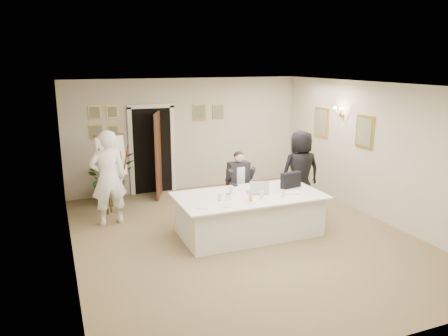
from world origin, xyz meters
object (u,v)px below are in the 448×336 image
paper_stack (291,193)px  laptop_bag (291,180)px  seated_man (239,183)px  steel_jug (228,197)px  laptop (256,186)px  oj_glass (251,199)px  conference_table (249,214)px  flip_chart (111,179)px  standing_woman (300,171)px  potted_palm (110,178)px  standing_man (108,178)px

paper_stack → laptop_bag: bearing=61.9°
seated_man → steel_jug: 1.38m
laptop → steel_jug: (-0.66, -0.21, -0.08)m
seated_man → oj_glass: 1.49m
seated_man → oj_glass: size_ratio=10.75×
conference_table → laptop: bearing=20.3°
seated_man → paper_stack: size_ratio=4.82×
flip_chart → steel_jug: flip_chart is taller
paper_stack → standing_woman: bearing=51.3°
seated_man → conference_table: bearing=-115.4°
laptop → oj_glass: (-0.34, -0.47, -0.07)m
conference_table → seated_man: bearing=76.2°
conference_table → steel_jug: (-0.48, -0.14, 0.44)m
standing_woman → potted_palm: bearing=-22.3°
conference_table → standing_man: 2.86m
laptop_bag → oj_glass: laptop_bag is taller
seated_man → flip_chart: 2.71m
seated_man → potted_palm: bearing=131.2°
conference_table → standing_man: bearing=147.7°
oj_glass → paper_stack: bearing=11.5°
standing_man → steel_jug: size_ratio=17.42×
potted_palm → flip_chart: bearing=-95.9°
conference_table → flip_chart: flip_chart is taller
oj_glass → standing_woman: bearing=34.5°
laptop → paper_stack: 0.67m
potted_palm → laptop: size_ratio=3.20×
seated_man → flip_chart: flip_chart is taller
standing_woman → standing_man: bearing=-3.7°
seated_man → oj_glass: seated_man is taller
paper_stack → steel_jug: (-1.26, 0.07, 0.04)m
laptop_bag → paper_stack: (-0.18, -0.34, -0.14)m
seated_man → potted_palm: size_ratio=1.15×
steel_jug → seated_man: bearing=57.9°
oj_glass → potted_palm: bearing=121.6°
seated_man → standing_woman: size_ratio=0.79×
conference_table → standing_man: size_ratio=1.43×
oj_glass → standing_man: bearing=139.2°
seated_man → steel_jug: size_ratio=12.70×
potted_palm → laptop: 3.66m
conference_table → steel_jug: size_ratio=24.87×
laptop → steel_jug: 0.70m
conference_table → oj_glass: size_ratio=21.04×
laptop_bag → flip_chart: bearing=138.3°
oj_glass → laptop_bag: bearing=25.4°
flip_chart → laptop_bag: size_ratio=3.90×
standing_woman → laptop_bag: standing_woman is taller
steel_jug → flip_chart: bearing=128.8°
seated_man → paper_stack: seated_man is taller
flip_chart → paper_stack: bearing=-36.9°
flip_chart → standing_woman: bearing=-18.2°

